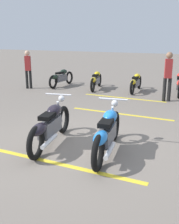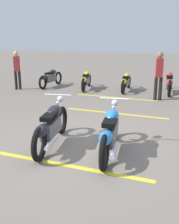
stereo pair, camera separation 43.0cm
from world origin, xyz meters
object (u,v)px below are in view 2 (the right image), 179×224
motorcycle_bright_foreground (110,132)px  motorcycle_row_far_right (50,78)px  motorcycle_row_right (86,80)px  bystander_near_row (159,73)px  motorcycle_row_center (126,82)px  motorcycle_dark_foreground (51,126)px  motorcycle_row_left (169,82)px  bystander_secondary (17,68)px

motorcycle_bright_foreground → motorcycle_row_far_right: motorcycle_bright_foreground is taller
motorcycle_row_right → bystander_near_row: (-1.07, -3.17, 0.57)m
motorcycle_row_right → motorcycle_row_center: bearing=-94.6°
motorcycle_row_center → motorcycle_row_far_right: bearing=90.6°
motorcycle_row_far_right → bystander_near_row: 5.07m
motorcycle_row_center → motorcycle_row_far_right: (-0.13, 3.48, 0.02)m
motorcycle_bright_foreground → motorcycle_row_far_right: size_ratio=1.11×
motorcycle_dark_foreground → bystander_near_row: 5.50m
motorcycle_bright_foreground → motorcycle_row_left: size_ratio=1.01×
motorcycle_row_center → bystander_near_row: (-1.22, -1.44, 0.58)m
motorcycle_bright_foreground → bystander_secondary: size_ratio=1.35×
motorcycle_row_right → motorcycle_row_far_right: (0.02, 1.75, 0.00)m
bystander_near_row → bystander_secondary: size_ratio=1.06×
motorcycle_row_center → bystander_secondary: (-1.15, 4.53, 0.53)m
motorcycle_dark_foreground → motorcycle_row_far_right: motorcycle_dark_foreground is taller
motorcycle_row_far_right → motorcycle_row_left: bearing=-83.6°
motorcycle_row_center → motorcycle_row_far_right: motorcycle_row_far_right is taller
motorcycle_row_center → bystander_near_row: bystander_near_row is taller
bystander_secondary → bystander_near_row: bearing=69.1°
motorcycle_dark_foreground → motorcycle_row_left: motorcycle_dark_foreground is taller
bystander_near_row → bystander_secondary: 5.97m
motorcycle_bright_foreground → bystander_near_row: (5.16, -0.42, 0.51)m
motorcycle_row_left → bystander_secondary: size_ratio=1.33×
motorcycle_row_right → bystander_secondary: 3.02m
bystander_secondary → motorcycle_dark_foreground: bearing=18.7°
motorcycle_bright_foreground → motorcycle_row_left: 6.55m
motorcycle_row_far_right → bystander_secondary: 1.55m
motorcycle_dark_foreground → motorcycle_row_center: motorcycle_dark_foreground is taller
motorcycle_row_center → bystander_secondary: 4.71m
motorcycle_row_left → motorcycle_bright_foreground: bearing=168.3°
motorcycle_bright_foreground → motorcycle_row_center: size_ratio=1.15×
motorcycle_bright_foreground → motorcycle_dark_foreground: 1.29m
motorcycle_row_right → bystander_secondary: bystander_secondary is taller
motorcycle_bright_foreground → motorcycle_dark_foreground: bearing=84.7°
motorcycle_dark_foreground → bystander_near_row: bearing=-26.9°
motorcycle_row_left → motorcycle_row_far_right: bearing=87.6°
motorcycle_dark_foreground → motorcycle_row_left: 6.86m
motorcycle_bright_foreground → bystander_secondary: (5.23, 5.55, 0.46)m
motorcycle_bright_foreground → bystander_secondary: bystander_secondary is taller
motorcycle_bright_foreground → motorcycle_row_left: motorcycle_bright_foreground is taller
motorcycle_row_right → bystander_secondary: (-0.99, 2.80, 0.52)m
motorcycle_dark_foreground → bystander_secondary: size_ratio=1.34×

